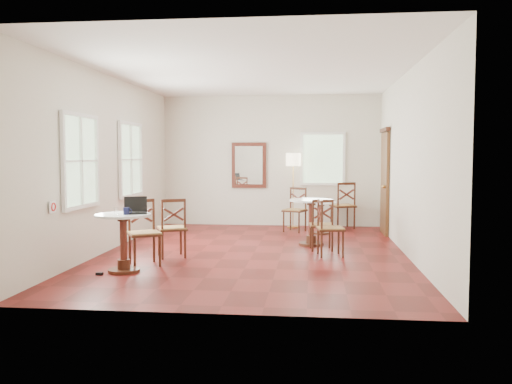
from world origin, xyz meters
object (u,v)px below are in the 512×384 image
cafe_table_mid (311,217)px  power_adapter (99,274)px  cafe_table_back (321,214)px  chair_mid_a (322,225)px  cafe_table_near (123,236)px  chair_near_b (144,233)px  chair_back_b (295,210)px  chair_mid_b (329,228)px  mouse (137,213)px  navy_mug (126,211)px  laptop (135,209)px  chair_back_a (343,205)px  water_glass (116,211)px  chair_near_a (172,228)px  floor_lamp (293,165)px

cafe_table_mid → power_adapter: bearing=-136.4°
cafe_table_back → chair_mid_a: bearing=-90.9°
cafe_table_near → cafe_table_back: (2.81, 3.93, -0.10)m
chair_near_b → chair_back_b: bearing=30.2°
chair_mid_b → chair_back_b: bearing=4.3°
mouse → navy_mug: size_ratio=0.72×
chair_back_b → laptop: 4.66m
chair_mid_a → chair_back_a: 2.86m
chair_mid_a → water_glass: bearing=30.2°
chair_near_a → chair_mid_b: chair_near_a is taller
laptop → chair_back_b: bearing=46.1°
chair_mid_b → chair_back_a: (0.42, 3.32, 0.06)m
cafe_table_back → chair_mid_b: size_ratio=0.73×
chair_near_a → mouse: size_ratio=10.47×
chair_mid_a → water_glass: water_glass is taller
cafe_table_near → cafe_table_mid: cafe_table_mid is taller
chair_mid_a → chair_mid_b: bearing=96.2°
cafe_table_mid → cafe_table_back: (0.21, 1.42, -0.11)m
floor_lamp → mouse: bearing=-112.6°
chair_near_b → chair_back_b: size_ratio=1.04×
floor_lamp → chair_near_b: bearing=-115.4°
floor_lamp → chair_near_a: bearing=-115.9°
cafe_table_near → chair_back_a: chair_back_a is taller
chair_near_a → water_glass: (-0.46, -1.21, 0.40)m
water_glass → floor_lamp: bearing=65.3°
chair_mid_a → power_adapter: chair_mid_a is taller
cafe_table_back → laptop: laptop is taller
chair_back_b → power_adapter: 5.14m
chair_near_a → power_adapter: chair_near_a is taller
navy_mug → chair_mid_a: bearing=37.7°
cafe_table_back → chair_back_b: 0.63m
chair_near_a → laptop: (-0.25, -1.02, 0.40)m
chair_back_a → mouse: size_ratio=11.41×
laptop → mouse: size_ratio=4.21×
mouse → chair_mid_b: bearing=15.1°
chair_mid_b → floor_lamp: 3.53m
cafe_table_mid → chair_near_b: chair_near_b is taller
chair_near_a → mouse: chair_near_a is taller
cafe_table_near → chair_mid_b: 3.26m
chair_near_a → cafe_table_near: bearing=45.8°
laptop → navy_mug: (-0.07, -0.18, -0.01)m
chair_near_a → navy_mug: 1.31m
cafe_table_near → chair_near_a: (0.39, 1.13, -0.03)m
chair_mid_a → navy_mug: (-2.71, -2.09, 0.43)m
chair_back_b → mouse: chair_back_b is taller
cafe_table_near → navy_mug: bearing=-44.6°
floor_lamp → mouse: floor_lamp is taller
chair_near_a → chair_back_a: 4.72m
water_glass → chair_back_a: bearing=55.4°
cafe_table_mid → power_adapter: 4.00m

